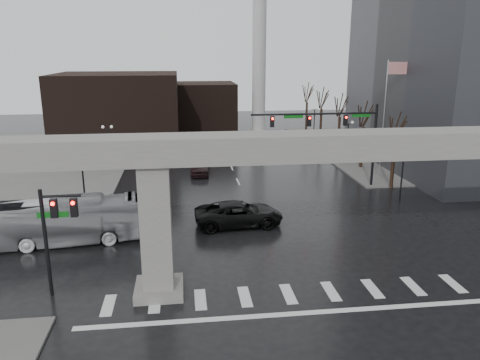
{
  "coord_description": "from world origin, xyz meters",
  "views": [
    {
      "loc": [
        -5.46,
        -23.46,
        12.79
      ],
      "look_at": [
        -1.74,
        6.42,
        4.5
      ],
      "focal_mm": 35.0,
      "sensor_mm": 36.0,
      "label": 1
    }
  ],
  "objects_px": {
    "city_bus": "(63,221)",
    "signal_mast_arm": "(337,128)",
    "pickup_truck": "(239,214)",
    "far_car": "(200,167)"
  },
  "relations": [
    {
      "from": "signal_mast_arm",
      "to": "city_bus",
      "type": "distance_m",
      "value": 25.6
    },
    {
      "from": "pickup_truck",
      "to": "far_car",
      "type": "bearing_deg",
      "value": 5.03
    },
    {
      "from": "city_bus",
      "to": "far_car",
      "type": "xyz_separation_m",
      "value": [
        10.05,
        17.78,
        -0.77
      ]
    },
    {
      "from": "pickup_truck",
      "to": "city_bus",
      "type": "height_order",
      "value": "city_bus"
    },
    {
      "from": "signal_mast_arm",
      "to": "city_bus",
      "type": "relative_size",
      "value": 1.06
    },
    {
      "from": "far_car",
      "to": "signal_mast_arm",
      "type": "bearing_deg",
      "value": -24.71
    },
    {
      "from": "pickup_truck",
      "to": "signal_mast_arm",
      "type": "bearing_deg",
      "value": -52.06
    },
    {
      "from": "signal_mast_arm",
      "to": "pickup_truck",
      "type": "xyz_separation_m",
      "value": [
        -10.41,
        -9.09,
        -4.9
      ]
    },
    {
      "from": "pickup_truck",
      "to": "city_bus",
      "type": "xyz_separation_m",
      "value": [
        -12.35,
        -1.84,
        0.67
      ]
    },
    {
      "from": "city_bus",
      "to": "signal_mast_arm",
      "type": "bearing_deg",
      "value": -70.25
    }
  ]
}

